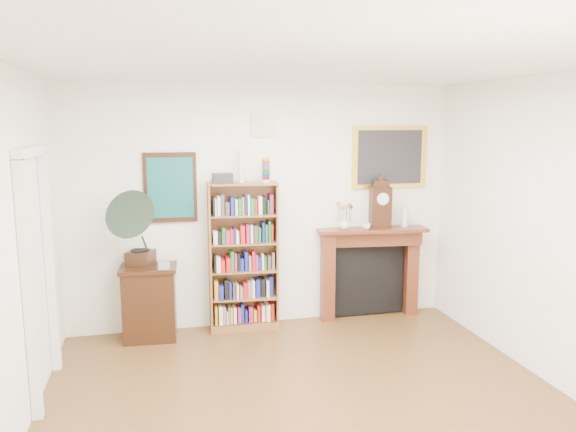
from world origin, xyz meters
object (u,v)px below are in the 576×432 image
object	(u,v)px
mantel_clock	(381,205)
flower_vase	(344,224)
bottle_right	(406,218)
teacup	(366,226)
fireplace	(369,264)
gramophone	(139,224)
bookshelf	(244,248)
bottle_left	(405,217)
side_cabinet	(150,303)
cd_stack	(164,265)

from	to	relation	value
mantel_clock	flower_vase	xyz separation A→B (m)	(-0.45, -0.01, -0.21)
bottle_right	teacup	bearing A→B (deg)	-169.10
fireplace	teacup	world-z (taller)	teacup
fireplace	gramophone	distance (m)	2.78
bookshelf	bottle_left	bearing A→B (deg)	5.24
bookshelf	side_cabinet	xyz separation A→B (m)	(-1.06, -0.08, -0.54)
side_cabinet	flower_vase	xyz separation A→B (m)	(2.27, 0.10, 0.77)
mantel_clock	bottle_right	distance (m)	0.39
gramophone	bottle_right	distance (m)	3.16
cd_stack	mantel_clock	world-z (taller)	mantel_clock
mantel_clock	fireplace	bearing A→B (deg)	166.99
bookshelf	gramophone	xyz separation A→B (m)	(-1.14, -0.16, 0.36)
teacup	bottle_right	size ratio (longest dim) A/B	0.47
bookshelf	fireplace	bearing A→B (deg)	7.47
gramophone	teacup	distance (m)	2.60
fireplace	bottle_right	xyz separation A→B (m)	(0.46, -0.01, 0.56)
gramophone	cd_stack	distance (m)	0.51
bottle_right	cd_stack	bearing A→B (deg)	-174.91
bookshelf	teacup	bearing A→B (deg)	2.92
fireplace	mantel_clock	size ratio (longest dim) A/B	2.37
mantel_clock	teacup	xyz separation A→B (m)	(-0.21, -0.09, -0.24)
bookshelf	bottle_left	world-z (taller)	bookshelf
bookshelf	mantel_clock	bearing A→B (deg)	6.14
mantel_clock	teacup	distance (m)	0.33
bookshelf	flower_vase	world-z (taller)	bookshelf
side_cabinet	cd_stack	bearing A→B (deg)	-34.09
cd_stack	flower_vase	size ratio (longest dim) A/B	0.89
bottle_right	fireplace	bearing A→B (deg)	178.46
side_cabinet	bottle_right	bearing A→B (deg)	6.14
bottle_left	teacup	bearing A→B (deg)	-173.38
teacup	bottle_left	world-z (taller)	bottle_left
side_cabinet	cd_stack	world-z (taller)	cd_stack
flower_vase	bottle_right	bearing A→B (deg)	1.94
side_cabinet	flower_vase	distance (m)	2.40
side_cabinet	teacup	world-z (taller)	teacup
cd_stack	bottle_right	bearing A→B (deg)	5.09
fireplace	bottle_left	size ratio (longest dim) A/B	5.60
bookshelf	cd_stack	distance (m)	0.92
mantel_clock	bottle_right	size ratio (longest dim) A/B	2.84
cd_stack	side_cabinet	bearing A→B (deg)	142.17
bookshelf	fireplace	xyz separation A→B (m)	(1.55, 0.06, -0.30)
bookshelf	gramophone	distance (m)	1.21
side_cabinet	fireplace	xyz separation A→B (m)	(2.62, 0.14, 0.24)
gramophone	mantel_clock	size ratio (longest dim) A/B	1.51
fireplace	gramophone	xyz separation A→B (m)	(-2.69, -0.22, 0.65)
side_cabinet	teacup	bearing A→B (deg)	4.23
bookshelf	side_cabinet	size ratio (longest dim) A/B	2.38
gramophone	teacup	size ratio (longest dim) A/B	9.03
bottle_left	bottle_right	size ratio (longest dim) A/B	1.20
bottle_right	bottle_left	bearing A→B (deg)	-132.45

